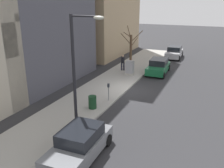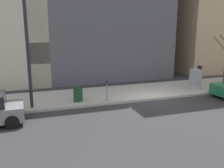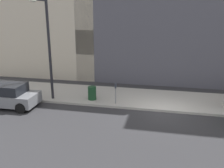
% 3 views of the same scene
% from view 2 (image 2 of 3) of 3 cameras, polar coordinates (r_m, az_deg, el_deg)
% --- Properties ---
extents(ground_plane, '(120.00, 120.00, 0.00)m').
position_cam_2_polar(ground_plane, '(16.27, 9.74, -3.68)').
color(ground_plane, '#2B2B2D').
extents(sidewalk, '(4.00, 36.00, 0.15)m').
position_cam_2_polar(sidewalk, '(17.97, 6.76, -1.72)').
color(sidewalk, '#9E9B93').
rests_on(sidewalk, ground).
extents(parking_meter, '(0.14, 0.10, 1.35)m').
position_cam_2_polar(parking_meter, '(15.25, -1.18, -0.82)').
color(parking_meter, slate).
rests_on(parking_meter, sidewalk).
extents(utility_box, '(0.83, 0.61, 1.43)m').
position_cam_2_polar(utility_box, '(19.24, 18.51, 1.04)').
color(utility_box, '#A8A399').
rests_on(utility_box, sidewalk).
extents(streetlamp, '(1.97, 0.32, 6.50)m').
position_cam_2_polar(streetlamp, '(13.98, -18.89, 9.81)').
color(streetlamp, black).
rests_on(streetlamp, sidewalk).
extents(trash_bin, '(0.56, 0.56, 0.90)m').
position_cam_2_polar(trash_bin, '(15.37, -7.78, -2.29)').
color(trash_bin, '#14381E').
rests_on(trash_bin, sidewalk).
extents(pedestrian_near_meter, '(0.40, 0.36, 1.66)m').
position_cam_2_polar(pedestrian_near_meter, '(20.94, 19.35, 2.59)').
color(pedestrian_near_meter, '#1E1E2D').
rests_on(pedestrian_near_meter, sidewalk).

